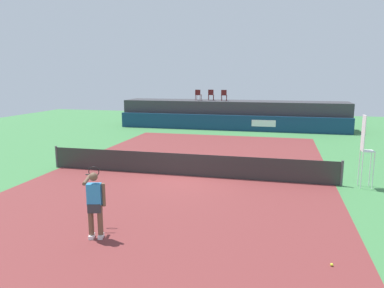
# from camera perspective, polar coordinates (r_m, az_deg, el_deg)

# --- Properties ---
(ground_plane) EXTENTS (48.00, 48.00, 0.00)m
(ground_plane) POSITION_cam_1_polar(r_m,az_deg,el_deg) (18.45, 1.41, -2.53)
(ground_plane) COLOR #3D7A42
(court_inner) EXTENTS (12.00, 22.00, 0.00)m
(court_inner) POSITION_cam_1_polar(r_m,az_deg,el_deg) (15.62, -0.94, -4.95)
(court_inner) COLOR maroon
(court_inner) RESTS_ON ground
(sponsor_wall) EXTENTS (18.00, 0.22, 1.20)m
(sponsor_wall) POSITION_cam_1_polar(r_m,az_deg,el_deg) (28.54, 5.93, 3.29)
(sponsor_wall) COLOR navy
(sponsor_wall) RESTS_ON ground
(spectator_platform) EXTENTS (18.00, 2.80, 2.20)m
(spectator_platform) POSITION_cam_1_polar(r_m,az_deg,el_deg) (30.26, 6.40, 4.65)
(spectator_platform) COLOR #38383D
(spectator_platform) RESTS_ON ground
(spectator_chair_far_left) EXTENTS (0.47, 0.47, 0.89)m
(spectator_chair_far_left) POSITION_cam_1_polar(r_m,az_deg,el_deg) (30.30, 0.97, 7.74)
(spectator_chair_far_left) COLOR #561919
(spectator_chair_far_left) RESTS_ON spectator_platform
(spectator_chair_left) EXTENTS (0.48, 0.48, 0.89)m
(spectator_chair_left) POSITION_cam_1_polar(r_m,az_deg,el_deg) (30.46, 2.98, 7.75)
(spectator_chair_left) COLOR #561919
(spectator_chair_left) RESTS_ON spectator_platform
(spectator_chair_center) EXTENTS (0.46, 0.46, 0.89)m
(spectator_chair_center) POSITION_cam_1_polar(r_m,az_deg,el_deg) (29.95, 5.02, 7.67)
(spectator_chair_center) COLOR #561919
(spectator_chair_center) RESTS_ON spectator_platform
(umpire_chair) EXTENTS (0.47, 0.47, 2.76)m
(umpire_chair) POSITION_cam_1_polar(r_m,az_deg,el_deg) (15.11, 25.39, -0.34)
(umpire_chair) COLOR white
(umpire_chair) RESTS_ON ground
(tennis_net) EXTENTS (12.40, 0.02, 0.95)m
(tennis_net) POSITION_cam_1_polar(r_m,az_deg,el_deg) (15.50, -0.95, -3.26)
(tennis_net) COLOR #2D2D2D
(tennis_net) RESTS_ON ground
(net_post_near) EXTENTS (0.10, 0.10, 1.00)m
(net_post_near) POSITION_cam_1_polar(r_m,az_deg,el_deg) (18.04, -20.38, -1.87)
(net_post_near) COLOR #4C4C51
(net_post_near) RESTS_ON ground
(net_post_far) EXTENTS (0.10, 0.10, 1.00)m
(net_post_far) POSITION_cam_1_polar(r_m,az_deg,el_deg) (15.20, 22.36, -4.24)
(net_post_far) COLOR #4C4C51
(net_post_far) RESTS_ON ground
(tennis_player) EXTENTS (0.91, 1.11, 1.77)m
(tennis_player) POSITION_cam_1_polar(r_m,az_deg,el_deg) (9.86, -14.93, -8.84)
(tennis_player) COLOR white
(tennis_player) RESTS_ON court_inner
(tennis_ball) EXTENTS (0.07, 0.07, 0.07)m
(tennis_ball) POSITION_cam_1_polar(r_m,az_deg,el_deg) (9.11, 20.98, -17.18)
(tennis_ball) COLOR #D8EA33
(tennis_ball) RESTS_ON court_inner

